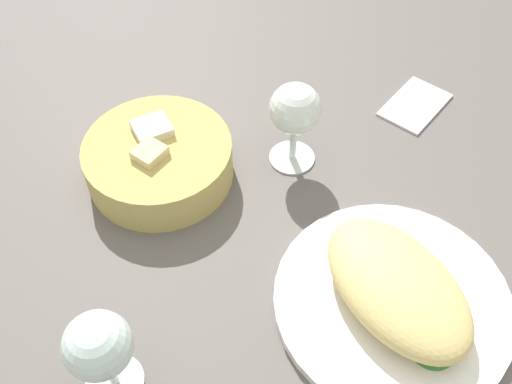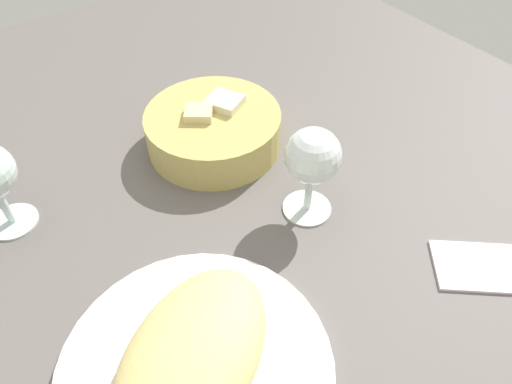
% 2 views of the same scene
% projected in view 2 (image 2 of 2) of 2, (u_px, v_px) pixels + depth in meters
% --- Properties ---
extents(ground_plane, '(1.40, 1.40, 0.02)m').
position_uv_depth(ground_plane, '(180.00, 253.00, 0.58)').
color(ground_plane, '#5F5956').
extents(plate, '(0.27, 0.27, 0.01)m').
position_uv_depth(plate, '(196.00, 370.00, 0.47)').
color(plate, white).
rests_on(plate, ground_plane).
extents(omelette, '(0.24, 0.21, 0.05)m').
position_uv_depth(omelette, '(193.00, 355.00, 0.44)').
color(omelette, '#DEC576').
rests_on(omelette, plate).
extents(bread_basket, '(0.20, 0.20, 0.07)m').
position_uv_depth(bread_basket, '(214.00, 129.00, 0.69)').
color(bread_basket, tan).
rests_on(bread_basket, ground_plane).
extents(wine_glass_near, '(0.07, 0.07, 0.13)m').
position_uv_depth(wine_glass_near, '(312.00, 160.00, 0.56)').
color(wine_glass_near, silver).
rests_on(wine_glass_near, ground_plane).
extents(folded_napkin, '(0.13, 0.12, 0.01)m').
position_uv_depth(folded_napkin, '(482.00, 266.00, 0.55)').
color(folded_napkin, white).
rests_on(folded_napkin, ground_plane).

